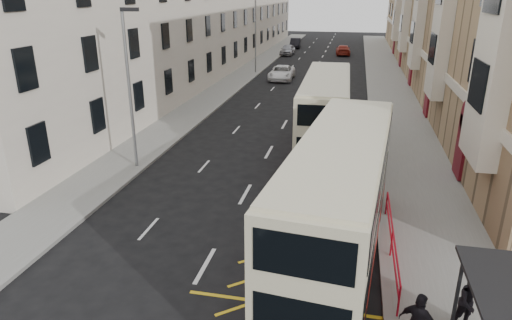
% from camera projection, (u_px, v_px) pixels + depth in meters
% --- Properties ---
extents(pavement_right, '(4.00, 120.00, 0.15)m').
position_uv_depth(pavement_right, '(394.00, 103.00, 37.92)').
color(pavement_right, slate).
rests_on(pavement_right, ground).
extents(pavement_left, '(3.00, 120.00, 0.15)m').
position_uv_depth(pavement_left, '(216.00, 95.00, 40.96)').
color(pavement_left, slate).
rests_on(pavement_left, ground).
extents(kerb_right, '(0.25, 120.00, 0.15)m').
position_uv_depth(kerb_right, '(370.00, 102.00, 38.31)').
color(kerb_right, gray).
rests_on(kerb_right, ground).
extents(kerb_left, '(0.25, 120.00, 0.15)m').
position_uv_depth(kerb_left, '(232.00, 95.00, 40.67)').
color(kerb_left, gray).
rests_on(kerb_left, ground).
extents(road_markings, '(10.00, 110.00, 0.01)m').
position_uv_depth(road_markings, '(314.00, 71.00, 53.25)').
color(road_markings, silver).
rests_on(road_markings, ground).
extents(terrace_right, '(10.75, 79.00, 15.25)m').
position_uv_depth(terrace_right, '(459.00, 4.00, 48.05)').
color(terrace_right, tan).
rests_on(terrace_right, ground).
extents(terrace_left, '(9.18, 79.00, 13.25)m').
position_uv_depth(terrace_left, '(204.00, 11.00, 54.07)').
color(terrace_left, beige).
rests_on(terrace_left, ground).
extents(guard_railing, '(0.06, 6.56, 1.01)m').
position_uv_depth(guard_railing, '(392.00, 238.00, 15.77)').
color(guard_railing, '#A8081A').
rests_on(guard_railing, pavement_right).
extents(street_lamp_near, '(0.93, 0.18, 8.00)m').
position_uv_depth(street_lamp_near, '(130.00, 82.00, 22.65)').
color(street_lamp_near, gray).
rests_on(street_lamp_near, pavement_left).
extents(street_lamp_far, '(0.93, 0.18, 8.00)m').
position_uv_depth(street_lamp_far, '(256.00, 31.00, 50.13)').
color(street_lamp_far, gray).
rests_on(street_lamp_far, pavement_left).
extents(double_decker_front, '(3.78, 11.65, 4.56)m').
position_uv_depth(double_decker_front, '(339.00, 202.00, 15.06)').
color(double_decker_front, beige).
rests_on(double_decker_front, ground).
extents(double_decker_rear, '(2.76, 11.09, 4.40)m').
position_uv_depth(double_decker_rear, '(325.00, 114.00, 26.16)').
color(double_decker_rear, beige).
rests_on(double_decker_rear, ground).
extents(pedestrian_mid, '(0.97, 0.87, 1.65)m').
position_uv_depth(pedestrian_mid, '(471.00, 302.00, 12.33)').
color(pedestrian_mid, black).
rests_on(pedestrian_mid, pavement_right).
extents(white_van, '(2.49, 5.24, 1.44)m').
position_uv_depth(white_van, '(282.00, 73.00, 48.05)').
color(white_van, white).
rests_on(white_van, ground).
extents(car_silver, '(1.93, 4.48, 1.50)m').
position_uv_depth(car_silver, '(288.00, 50.00, 66.31)').
color(car_silver, '#9B9CA3').
rests_on(car_silver, ground).
extents(car_dark, '(1.92, 4.72, 1.52)m').
position_uv_depth(car_dark, '(295.00, 43.00, 74.62)').
color(car_dark, black).
rests_on(car_dark, ground).
extents(car_red, '(2.30, 5.02, 1.42)m').
position_uv_depth(car_red, '(343.00, 50.00, 66.38)').
color(car_red, maroon).
rests_on(car_red, ground).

